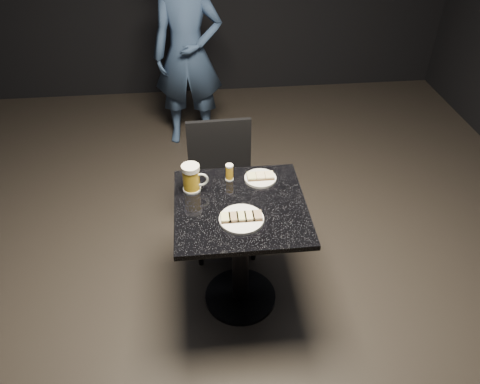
# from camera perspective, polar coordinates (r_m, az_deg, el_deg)

# --- Properties ---
(floor) EXTENTS (6.00, 6.00, 0.00)m
(floor) POSITION_cam_1_polar(r_m,az_deg,el_deg) (3.01, 0.04, -12.71)
(floor) COLOR black
(floor) RESTS_ON ground
(plate_large) EXTENTS (0.23, 0.23, 0.01)m
(plate_large) POSITION_cam_1_polar(r_m,az_deg,el_deg) (2.38, 0.18, -3.32)
(plate_large) COLOR white
(plate_large) RESTS_ON table
(plate_small) EXTENTS (0.18, 0.18, 0.01)m
(plate_small) POSITION_cam_1_polar(r_m,az_deg,el_deg) (2.65, 2.49, 1.67)
(plate_small) COLOR silver
(plate_small) RESTS_ON table
(patron) EXTENTS (0.62, 0.43, 1.64)m
(patron) POSITION_cam_1_polar(r_m,az_deg,el_deg) (4.16, -6.38, 16.33)
(patron) COLOR navy
(patron) RESTS_ON floor
(table) EXTENTS (0.70, 0.70, 0.75)m
(table) POSITION_cam_1_polar(r_m,az_deg,el_deg) (2.64, 0.05, -5.65)
(table) COLOR black
(table) RESTS_ON floor
(beer_mug) EXTENTS (0.14, 0.10, 0.16)m
(beer_mug) POSITION_cam_1_polar(r_m,az_deg,el_deg) (2.55, -5.91, 1.74)
(beer_mug) COLOR silver
(beer_mug) RESTS_ON table
(beer_tumbler) EXTENTS (0.05, 0.05, 0.10)m
(beer_tumbler) POSITION_cam_1_polar(r_m,az_deg,el_deg) (2.63, -1.30, 2.43)
(beer_tumbler) COLOR silver
(beer_tumbler) RESTS_ON table
(chair) EXTENTS (0.43, 0.43, 0.88)m
(chair) POSITION_cam_1_polar(r_m,az_deg,el_deg) (3.07, -2.24, 1.45)
(chair) COLOR black
(chair) RESTS_ON floor
(canapes_on_plate_large) EXTENTS (0.21, 0.07, 0.02)m
(canapes_on_plate_large) POSITION_cam_1_polar(r_m,az_deg,el_deg) (2.37, 0.18, -3.02)
(canapes_on_plate_large) COLOR #4C3521
(canapes_on_plate_large) RESTS_ON plate_large
(canapes_on_plate_small) EXTENTS (0.15, 0.07, 0.02)m
(canapes_on_plate_small) POSITION_cam_1_polar(r_m,az_deg,el_deg) (2.65, 2.50, 1.96)
(canapes_on_plate_small) COLOR #4C3521
(canapes_on_plate_small) RESTS_ON plate_small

